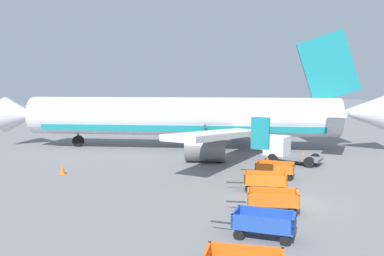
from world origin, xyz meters
The scene contains 10 objects.
ground_plane centered at (0.00, 0.00, 0.00)m, with size 220.00×220.00×0.00m, color slate.
airplane centered at (3.12, 18.49, 3.05)m, with size 33.75×28.23×11.34m.
baggage_cart_second_in_row centered at (-4.09, -3.47, 0.60)m, with size 3.03×3.04×1.07m.
baggage_cart_third_in_row centered at (-1.72, -0.90, 0.60)m, with size 3.35×2.62×1.07m.
baggage_cart_fourth_in_row centered at (0.29, 2.51, 0.60)m, with size 3.35×2.62×1.07m.
baggage_cart_far_end centered at (2.81, 4.88, 0.60)m, with size 3.09×2.98×1.07m.
service_truck_beside_carts centered at (6.73, 9.00, 1.10)m, with size 3.96×4.71×2.10m.
traffic_cone_near_plane centered at (5.39, 9.19, 0.29)m, with size 0.43×0.43×0.57m, color orange.
traffic_cone_mid_apron centered at (9.19, 9.35, 0.35)m, with size 0.53×0.53×0.70m, color orange.
traffic_cone_by_carts centered at (-9.93, 12.32, 0.31)m, with size 0.47×0.47×0.62m, color orange.
Camera 1 is at (-13.76, -16.68, 6.40)m, focal length 37.64 mm.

